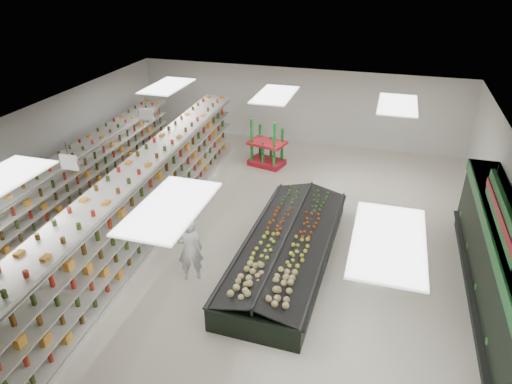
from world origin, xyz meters
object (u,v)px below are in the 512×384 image
(gondola_center, at_px, (148,201))
(shopper_background, at_px, (193,156))
(soda_endcap, at_px, (267,145))
(gondola_left, at_px, (87,175))
(shopper_main, at_px, (190,249))
(produce_island, at_px, (288,247))

(gondola_center, distance_m, shopper_background, 3.73)
(soda_endcap, bearing_deg, shopper_background, -139.09)
(gondola_left, distance_m, shopper_background, 3.68)
(gondola_left, bearing_deg, shopper_main, -32.33)
(gondola_center, bearing_deg, soda_endcap, 67.65)
(gondola_center, xyz_separation_m, produce_island, (4.21, -0.24, -0.64))
(produce_island, relative_size, shopper_background, 3.41)
(gondola_left, height_order, shopper_background, gondola_left)
(produce_island, distance_m, shopper_main, 2.64)
(shopper_main, xyz_separation_m, shopper_background, (-2.24, 5.38, 0.05))
(produce_island, bearing_deg, soda_endcap, 110.34)
(gondola_left, bearing_deg, soda_endcap, 39.32)
(shopper_background, bearing_deg, gondola_left, 138.64)
(produce_island, relative_size, shopper_main, 3.58)
(gondola_center, height_order, produce_island, gondola_center)
(shopper_main, bearing_deg, gondola_left, -53.88)
(gondola_left, xyz_separation_m, gondola_center, (2.98, -1.30, 0.19))
(produce_island, height_order, soda_endcap, soda_endcap)
(gondola_left, relative_size, produce_island, 1.76)
(shopper_background, bearing_deg, soda_endcap, -41.66)
(gondola_center, relative_size, soda_endcap, 7.72)
(produce_island, distance_m, shopper_background, 5.96)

